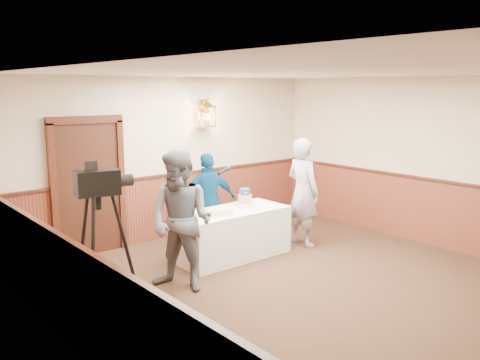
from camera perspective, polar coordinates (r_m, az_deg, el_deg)
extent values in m
plane|color=black|center=(6.75, 9.27, -12.56)|extent=(7.00, 7.00, 0.00)
cube|color=beige|center=(8.99, -7.49, 2.50)|extent=(6.00, 0.02, 2.80)
cube|color=beige|center=(4.56, -15.99, -5.41)|extent=(0.02, 7.00, 2.80)
cube|color=beige|center=(8.81, 22.53, 1.64)|extent=(0.02, 7.00, 2.80)
cube|color=white|center=(6.23, 10.02, 11.94)|extent=(6.00, 7.00, 0.02)
cube|color=#562518|center=(9.12, -7.30, -2.81)|extent=(5.98, 0.04, 1.10)
cube|color=#562518|center=(4.86, -15.26, -15.06)|extent=(0.04, 6.98, 1.10)
cube|color=#562518|center=(8.94, 22.09, -3.76)|extent=(0.04, 6.98, 1.10)
cube|color=#431D11|center=(9.00, -7.33, 0.71)|extent=(5.98, 0.07, 0.04)
cube|color=#33170E|center=(8.27, -16.66, -0.98)|extent=(1.00, 0.06, 2.10)
cube|color=silver|center=(7.94, -0.93, -6.03)|extent=(1.80, 0.80, 0.75)
cube|color=#FFEBBD|center=(8.08, 0.55, -2.77)|extent=(0.34, 0.34, 0.06)
cylinder|color=red|center=(8.06, 0.55, -2.13)|extent=(0.22, 0.22, 0.13)
cylinder|color=navy|center=(8.04, 0.55, -1.32)|extent=(0.16, 0.16, 0.10)
cube|color=#E2E88B|center=(7.59, -2.59, -3.56)|extent=(0.46, 0.40, 0.08)
cube|color=#B0E6A2|center=(7.47, -5.60, -3.82)|extent=(0.36, 0.30, 0.08)
imported|color=#5A5D63|center=(6.59, -6.61, -4.62)|extent=(1.02, 1.11, 1.83)
cylinder|color=black|center=(7.28, -1.92, 0.98)|extent=(0.23, 0.11, 0.09)
sphere|color=black|center=(7.39, -1.34, 1.31)|extent=(0.08, 0.08, 0.08)
imported|color=gray|center=(8.49, 7.08, -1.35)|extent=(0.45, 0.67, 1.81)
imported|color=navy|center=(8.33, -3.54, -2.34)|extent=(1.00, 0.65, 1.57)
cube|color=black|center=(5.40, -15.75, -0.28)|extent=(0.47, 0.31, 0.26)
cylinder|color=black|center=(5.47, -12.88, -0.02)|extent=(0.19, 0.16, 0.13)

